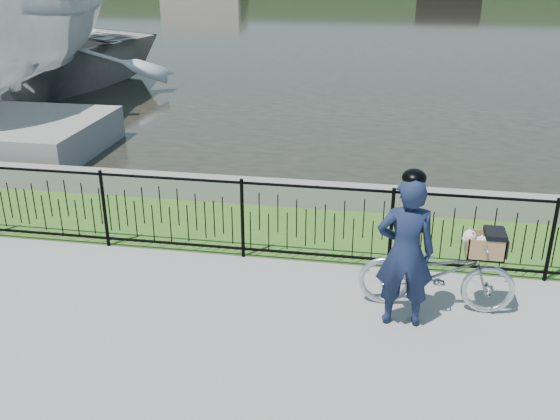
# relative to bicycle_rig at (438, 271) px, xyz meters

# --- Properties ---
(ground) EXTENTS (120.00, 120.00, 0.00)m
(ground) POSITION_rel_bicycle_rig_xyz_m (-1.55, -0.70, -0.49)
(ground) COLOR gray
(ground) RESTS_ON ground
(grass_strip) EXTENTS (60.00, 2.00, 0.01)m
(grass_strip) POSITION_rel_bicycle_rig_xyz_m (-1.55, 1.90, -0.48)
(grass_strip) COLOR #37601E
(grass_strip) RESTS_ON ground
(water) EXTENTS (120.00, 120.00, 0.00)m
(water) POSITION_rel_bicycle_rig_xyz_m (-1.55, 32.30, -0.49)
(water) COLOR black
(water) RESTS_ON ground
(quay_wall) EXTENTS (60.00, 0.30, 0.40)m
(quay_wall) POSITION_rel_bicycle_rig_xyz_m (-1.55, 2.90, -0.29)
(quay_wall) COLOR slate
(quay_wall) RESTS_ON ground
(fence) EXTENTS (14.00, 0.06, 1.15)m
(fence) POSITION_rel_bicycle_rig_xyz_m (-1.55, 0.90, 0.09)
(fence) COLOR black
(fence) RESTS_ON ground
(bicycle_rig) EXTENTS (1.81, 0.63, 1.07)m
(bicycle_rig) POSITION_rel_bicycle_rig_xyz_m (0.00, 0.00, 0.00)
(bicycle_rig) COLOR #B7BDC4
(bicycle_rig) RESTS_ON ground
(cyclist) EXTENTS (0.68, 0.47, 1.85)m
(cyclist) POSITION_rel_bicycle_rig_xyz_m (-0.41, -0.39, 0.42)
(cyclist) COLOR #141D38
(cyclist) RESTS_ON ground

